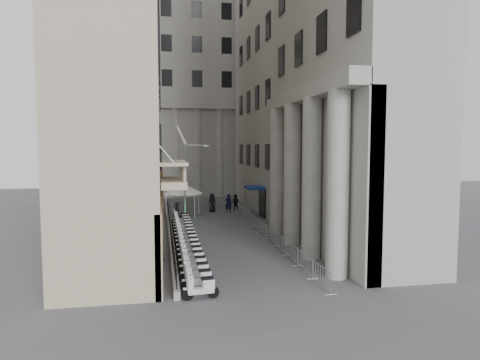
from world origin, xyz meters
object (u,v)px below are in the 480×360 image
object	(u,v)px
street_lamp	(188,176)
pedestrian_b	(235,202)
info_kiosk	(178,212)
security_tent	(180,188)
pedestrian_a	(228,203)
scooter_0	(201,299)

from	to	relation	value
street_lamp	pedestrian_b	bearing A→B (deg)	46.19
info_kiosk	pedestrian_b	world-z (taller)	info_kiosk
security_tent	pedestrian_a	bearing A→B (deg)	8.90
scooter_0	info_kiosk	world-z (taller)	info_kiosk
scooter_0	street_lamp	bearing A→B (deg)	-7.84
pedestrian_a	pedestrian_b	world-z (taller)	pedestrian_a
street_lamp	security_tent	bearing A→B (deg)	103.00
scooter_0	security_tent	xyz separation A→B (m)	(0.12, 24.28, 2.72)
info_kiosk	street_lamp	bearing A→B (deg)	17.04
security_tent	pedestrian_b	size ratio (longest dim) A/B	2.33
scooter_0	pedestrian_a	bearing A→B (deg)	-17.68
info_kiosk	pedestrian_a	bearing A→B (deg)	21.43
info_kiosk	pedestrian_a	xyz separation A→B (m)	(5.42, 4.53, 0.07)
security_tent	info_kiosk	bearing A→B (deg)	-94.65
scooter_0	pedestrian_b	size ratio (longest dim) A/B	0.87
pedestrian_a	security_tent	bearing A→B (deg)	27.04
security_tent	pedestrian_a	world-z (taller)	security_tent
pedestrian_b	security_tent	bearing A→B (deg)	32.01
security_tent	pedestrian_b	xyz separation A→B (m)	(6.10, 2.30, -1.86)
info_kiosk	pedestrian_b	bearing A→B (deg)	24.84
pedestrian_b	street_lamp	bearing A→B (deg)	55.74
scooter_0	info_kiosk	xyz separation A→B (m)	(-0.19, 20.56, 0.90)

